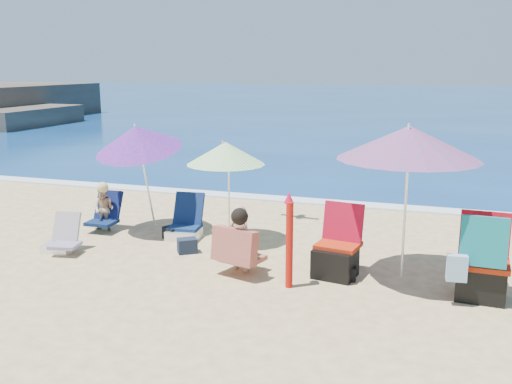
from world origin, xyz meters
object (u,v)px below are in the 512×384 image
(person_left, at_px, (104,209))
(camp_chair_left, at_px, (337,255))
(furled_umbrella, at_px, (289,236))
(umbrella_turquoise, at_px, (409,143))
(chair_rainbow, at_px, (62,242))
(chair_navy, at_px, (185,226))
(camp_chair_right, at_px, (481,268))
(umbrella_blue, at_px, (137,138))
(person_center, at_px, (239,241))
(umbrella_striped, at_px, (226,153))

(person_left, bearing_deg, camp_chair_left, -12.37)
(furled_umbrella, bearing_deg, umbrella_turquoise, 27.39)
(umbrella_turquoise, xyz_separation_m, chair_rainbow, (-5.38, -0.43, -1.80))
(chair_navy, relative_size, camp_chair_right, 0.65)
(umbrella_turquoise, height_order, chair_navy, umbrella_turquoise)
(umbrella_blue, height_order, chair_navy, umbrella_blue)
(camp_chair_left, distance_m, person_center, 1.43)
(chair_rainbow, relative_size, camp_chair_right, 0.60)
(chair_rainbow, distance_m, person_left, 1.32)
(umbrella_striped, height_order, camp_chair_right, umbrella_striped)
(umbrella_blue, relative_size, camp_chair_left, 2.04)
(chair_rainbow, bearing_deg, person_left, 90.59)
(chair_navy, height_order, camp_chair_left, camp_chair_left)
(chair_rainbow, relative_size, person_left, 0.77)
(furled_umbrella, xyz_separation_m, camp_chair_right, (2.47, 0.38, -0.31))
(umbrella_turquoise, xyz_separation_m, umbrella_blue, (-4.71, 0.97, -0.24))
(furled_umbrella, bearing_deg, chair_rainbow, 175.36)
(chair_rainbow, xyz_separation_m, camp_chair_right, (6.40, 0.06, 0.26))
(camp_chair_left, relative_size, person_left, 1.13)
(camp_chair_left, height_order, camp_chair_right, camp_chair_right)
(chair_rainbow, height_order, camp_chair_left, camp_chair_left)
(umbrella_striped, relative_size, umbrella_blue, 0.84)
(umbrella_striped, xyz_separation_m, person_left, (-2.38, -0.06, -1.13))
(chair_rainbow, relative_size, camp_chair_left, 0.68)
(chair_navy, distance_m, camp_chair_left, 3.07)
(umbrella_turquoise, xyz_separation_m, umbrella_striped, (-3.01, 0.92, -0.42))
(chair_rainbow, xyz_separation_m, person_left, (-0.01, 1.30, 0.25))
(camp_chair_right, xyz_separation_m, person_center, (-3.30, -0.10, 0.08))
(umbrella_striped, distance_m, camp_chair_right, 4.38)
(umbrella_turquoise, height_order, person_center, umbrella_turquoise)
(umbrella_striped, bearing_deg, chair_navy, -180.00)
(umbrella_turquoise, xyz_separation_m, camp_chair_left, (-0.91, -0.12, -1.65))
(chair_rainbow, bearing_deg, furled_umbrella, -4.64)
(umbrella_turquoise, xyz_separation_m, person_center, (-2.28, -0.48, -1.47))
(umbrella_turquoise, distance_m, person_left, 5.68)
(umbrella_striped, height_order, person_center, umbrella_striped)
(umbrella_blue, distance_m, camp_chair_left, 4.20)
(umbrella_blue, relative_size, chair_navy, 2.77)
(chair_navy, relative_size, person_center, 0.74)
(umbrella_turquoise, bearing_deg, camp_chair_left, -172.34)
(umbrella_striped, distance_m, person_left, 2.64)
(umbrella_striped, bearing_deg, furled_umbrella, -47.06)
(umbrella_turquoise, distance_m, umbrella_striped, 3.18)
(camp_chair_left, bearing_deg, umbrella_blue, 163.91)
(umbrella_blue, relative_size, furled_umbrella, 1.59)
(umbrella_striped, height_order, furled_umbrella, umbrella_striped)
(umbrella_blue, bearing_deg, person_center, -30.89)
(umbrella_turquoise, height_order, chair_rainbow, umbrella_turquoise)
(umbrella_striped, relative_size, person_center, 1.73)
(person_left, bearing_deg, person_center, -23.29)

